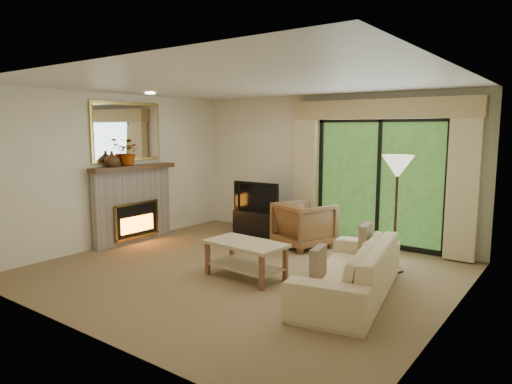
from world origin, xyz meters
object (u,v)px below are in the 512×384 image
Objects in this scene: armchair at (304,224)px; sofa at (349,269)px; media_console at (259,223)px; coffee_table at (246,260)px.

armchair is 0.38× the size of sofa.
sofa is (2.75, -1.94, 0.10)m from media_console.
sofa is 1.43m from coffee_table.
sofa reaches higher than coffee_table.
coffee_table is at bearing -61.39° from media_console.
media_console is at bearing 6.85° from armchair.
sofa is at bearing 154.22° from armchair.
sofa is at bearing -38.50° from media_console.
armchair is at bearing 99.50° from coffee_table.
coffee_table is at bearing 116.04° from armchair.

